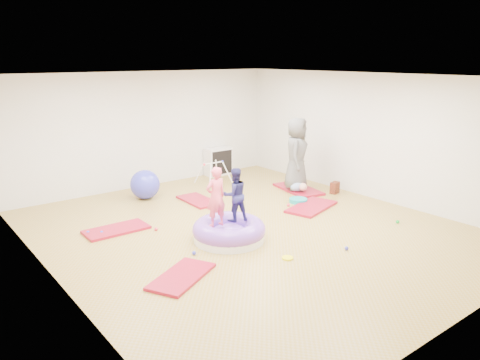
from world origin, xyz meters
TOP-DOWN VIEW (x-y plane):
  - room at (0.00, 0.00)m, footprint 7.01×8.01m
  - gym_mat_front_left at (-2.03, -0.91)m, footprint 1.26×1.02m
  - gym_mat_mid_left at (-2.00, 1.48)m, footprint 1.16×0.58m
  - gym_mat_center_back at (0.20, 2.08)m, footprint 0.57×1.10m
  - gym_mat_right at (1.85, 0.19)m, footprint 1.39×0.96m
  - gym_mat_rear_right at (2.60, 1.35)m, footprint 0.90×1.42m
  - inflatable_cushion at (-0.61, -0.17)m, footprint 1.29×1.29m
  - child_pink at (-0.87, -0.16)m, footprint 0.38×0.26m
  - child_navy at (-0.46, -0.14)m, footprint 0.53×0.46m
  - adult_caregiver at (2.51, 1.35)m, footprint 0.99×0.95m
  - infant at (2.40, 1.14)m, footprint 0.40×0.40m
  - ball_pit_balls at (-0.42, 0.16)m, footprint 5.02×3.43m
  - exercise_ball_blue at (-0.63, 3.00)m, footprint 0.67×0.67m
  - exercise_ball_orange at (-0.63, 3.10)m, footprint 0.37×0.37m
  - infant_play_gym at (1.30, 3.05)m, footprint 0.74×0.71m
  - cube_shelf at (1.98, 3.79)m, footprint 0.74×0.36m
  - balance_disc at (1.91, 0.65)m, footprint 0.40×0.40m
  - backpack at (3.10, 0.64)m, footprint 0.26×0.20m
  - yellow_toy at (-0.34, -1.38)m, footprint 0.18×0.18m

SIDE VIEW (x-z plane):
  - yellow_toy at x=-0.34m, z-range 0.00..0.03m
  - gym_mat_center_back at x=0.20m, z-range 0.00..0.05m
  - gym_mat_front_left at x=-2.03m, z-range 0.00..0.05m
  - gym_mat_mid_left at x=-2.00m, z-range 0.00..0.05m
  - gym_mat_right at x=1.85m, z-range 0.00..0.05m
  - gym_mat_rear_right at x=2.60m, z-range 0.00..0.05m
  - ball_pit_balls at x=-0.42m, z-range 0.00..0.07m
  - balance_disc at x=1.91m, z-range 0.00..0.09m
  - backpack at x=3.10m, z-range 0.00..0.27m
  - inflatable_cushion at x=-0.61m, z-range -0.04..0.36m
  - infant at x=2.40m, z-range 0.06..0.29m
  - exercise_ball_orange at x=-0.63m, z-range 0.00..0.37m
  - exercise_ball_blue at x=-0.63m, z-range 0.00..0.67m
  - cube_shelf at x=1.98m, z-range 0.00..0.74m
  - infant_play_gym at x=1.30m, z-range 0.10..0.67m
  - child_navy at x=-0.46m, z-range 0.37..1.33m
  - child_pink at x=-0.87m, z-range 0.37..1.41m
  - adult_caregiver at x=2.51m, z-range 0.05..1.77m
  - room at x=0.00m, z-range 0.00..2.80m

